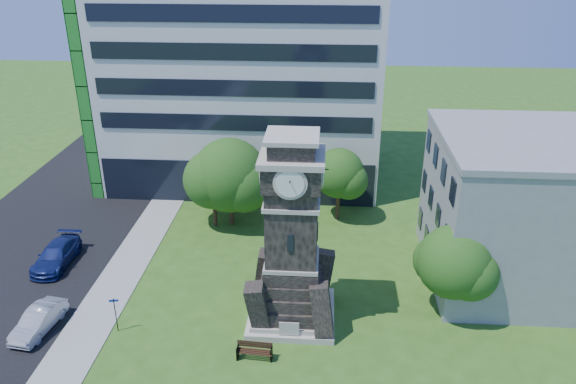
# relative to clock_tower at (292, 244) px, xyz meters

# --- Properties ---
(ground) EXTENTS (160.00, 160.00, 0.00)m
(ground) POSITION_rel_clock_tower_xyz_m (-3.00, -2.00, -5.28)
(ground) COLOR #315618
(ground) RESTS_ON ground
(sidewalk) EXTENTS (3.00, 70.00, 0.06)m
(sidewalk) POSITION_rel_clock_tower_xyz_m (-12.50, 3.00, -5.25)
(sidewalk) COLOR gray
(sidewalk) RESTS_ON ground
(street) EXTENTS (14.00, 80.00, 0.02)m
(street) POSITION_rel_clock_tower_xyz_m (-21.00, 3.00, -5.27)
(street) COLOR black
(street) RESTS_ON ground
(clock_tower) EXTENTS (5.40, 5.40, 12.22)m
(clock_tower) POSITION_rel_clock_tower_xyz_m (0.00, 0.00, 0.00)
(clock_tower) COLOR #B9B0A1
(clock_tower) RESTS_ON ground
(office_tall) EXTENTS (26.20, 15.11, 28.60)m
(office_tall) POSITION_rel_clock_tower_xyz_m (-6.20, 23.84, 8.94)
(office_tall) COLOR silver
(office_tall) RESTS_ON ground
(office_low) EXTENTS (15.20, 12.20, 10.40)m
(office_low) POSITION_rel_clock_tower_xyz_m (16.97, 6.00, -0.07)
(office_low) COLOR gray
(office_low) RESTS_ON ground
(car_street_mid) EXTENTS (2.06, 4.45, 1.41)m
(car_street_mid) POSITION_rel_clock_tower_xyz_m (-15.39, -2.50, -4.57)
(car_street_mid) COLOR #9EA0A5
(car_street_mid) RESTS_ON ground
(car_street_north) EXTENTS (2.19, 5.37, 1.56)m
(car_street_north) POSITION_rel_clock_tower_xyz_m (-17.71, 5.01, -4.50)
(car_street_north) COLOR navy
(car_street_north) RESTS_ON ground
(car_east_lot) EXTENTS (5.00, 3.54, 1.27)m
(car_east_lot) POSITION_rel_clock_tower_xyz_m (13.74, 2.29, -4.65)
(car_east_lot) COLOR #56565B
(car_east_lot) RESTS_ON ground
(park_bench) EXTENTS (2.07, 0.55, 1.07)m
(park_bench) POSITION_rel_clock_tower_xyz_m (-1.86, -4.09, -4.72)
(park_bench) COLOR black
(park_bench) RESTS_ON ground
(street_sign) EXTENTS (0.57, 0.06, 2.37)m
(street_sign) POSITION_rel_clock_tower_xyz_m (-10.59, -2.23, -3.80)
(street_sign) COLOR black
(street_sign) RESTS_ON ground
(tree_nw) EXTENTS (5.32, 4.83, 6.61)m
(tree_nw) POSITION_rel_clock_tower_xyz_m (-7.13, 11.95, -1.26)
(tree_nw) COLOR #332114
(tree_nw) RESTS_ON ground
(tree_nc) EXTENTS (6.72, 6.11, 7.52)m
(tree_nc) POSITION_rel_clock_tower_xyz_m (-5.79, 12.28, -0.99)
(tree_nc) COLOR #332114
(tree_nc) RESTS_ON ground
(tree_ne) EXTENTS (4.63, 4.21, 6.34)m
(tree_ne) POSITION_rel_clock_tower_xyz_m (3.08, 13.92, -1.22)
(tree_ne) COLOR #332114
(tree_ne) RESTS_ON ground
(tree_east) EXTENTS (5.05, 4.59, 6.27)m
(tree_east) POSITION_rel_clock_tower_xyz_m (9.99, 0.80, -1.47)
(tree_east) COLOR #332114
(tree_east) RESTS_ON ground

